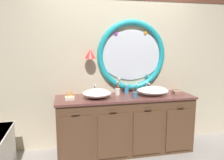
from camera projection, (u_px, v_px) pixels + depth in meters
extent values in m
plane|color=gray|center=(125.00, 159.00, 3.14)|extent=(14.00, 14.00, 0.00)
cube|color=beige|center=(116.00, 64.00, 3.50)|extent=(6.40, 0.08, 2.60)
ellipsoid|color=silver|center=(132.00, 55.00, 3.47)|extent=(1.02, 0.02, 0.78)
torus|color=teal|center=(132.00, 55.00, 3.47)|extent=(1.11, 0.09, 1.11)
cube|color=silver|center=(162.00, 58.00, 3.57)|extent=(0.05, 0.01, 0.05)
cube|color=orange|center=(145.00, 33.00, 3.45)|extent=(0.05, 0.01, 0.05)
cube|color=purple|center=(116.00, 33.00, 3.35)|extent=(0.05, 0.01, 0.05)
cube|color=#2866B7|center=(100.00, 57.00, 3.36)|extent=(0.05, 0.01, 0.05)
cube|color=silver|center=(119.00, 78.00, 3.48)|extent=(0.05, 0.01, 0.05)
cube|color=teal|center=(147.00, 76.00, 3.57)|extent=(0.05, 0.01, 0.05)
cylinder|color=#4C3823|center=(90.00, 52.00, 3.30)|extent=(0.02, 0.09, 0.02)
cone|color=red|center=(90.00, 54.00, 3.26)|extent=(0.17, 0.17, 0.14)
cube|color=brown|center=(125.00, 124.00, 3.34)|extent=(1.99, 0.58, 0.82)
cube|color=brown|center=(125.00, 97.00, 3.27)|extent=(2.03, 0.62, 0.03)
cube|color=brown|center=(120.00, 98.00, 3.55)|extent=(1.99, 0.02, 0.11)
cube|color=brown|center=(76.00, 140.00, 2.90)|extent=(0.42, 0.02, 0.62)
cylinder|color=#422D1E|center=(75.00, 114.00, 2.83)|extent=(0.10, 0.01, 0.01)
cube|color=brown|center=(113.00, 136.00, 3.01)|extent=(0.42, 0.02, 0.62)
cylinder|color=#422D1E|center=(113.00, 112.00, 2.94)|extent=(0.10, 0.01, 0.01)
cube|color=brown|center=(147.00, 133.00, 3.11)|extent=(0.42, 0.02, 0.62)
cylinder|color=#422D1E|center=(148.00, 109.00, 3.04)|extent=(0.10, 0.01, 0.01)
cube|color=brown|center=(180.00, 130.00, 3.21)|extent=(0.42, 0.02, 0.62)
cylinder|color=#422D1E|center=(181.00, 107.00, 3.14)|extent=(0.10, 0.01, 0.01)
ellipsoid|color=white|center=(97.00, 93.00, 3.14)|extent=(0.39, 0.33, 0.13)
torus|color=white|center=(97.00, 93.00, 3.14)|extent=(0.41, 0.41, 0.02)
cylinder|color=silver|center=(97.00, 93.00, 3.14)|extent=(0.03, 0.03, 0.01)
ellipsoid|color=white|center=(153.00, 91.00, 3.32)|extent=(0.45, 0.32, 0.14)
torus|color=white|center=(153.00, 90.00, 3.31)|extent=(0.47, 0.47, 0.02)
cylinder|color=silver|center=(153.00, 90.00, 3.31)|extent=(0.03, 0.03, 0.01)
cylinder|color=silver|center=(95.00, 94.00, 3.39)|extent=(0.05, 0.05, 0.02)
cylinder|color=silver|center=(95.00, 89.00, 3.37)|extent=(0.02, 0.02, 0.13)
sphere|color=silver|center=(95.00, 85.00, 3.36)|extent=(0.03, 0.03, 0.03)
cylinder|color=silver|center=(95.00, 85.00, 3.31)|extent=(0.02, 0.11, 0.02)
cylinder|color=silver|center=(90.00, 93.00, 3.37)|extent=(0.04, 0.04, 0.06)
cylinder|color=silver|center=(100.00, 92.00, 3.40)|extent=(0.04, 0.04, 0.06)
cube|color=silver|center=(89.00, 90.00, 3.36)|extent=(0.05, 0.01, 0.01)
cube|color=silver|center=(100.00, 90.00, 3.39)|extent=(0.05, 0.01, 0.01)
cylinder|color=silver|center=(147.00, 91.00, 3.56)|extent=(0.05, 0.05, 0.02)
cylinder|color=silver|center=(147.00, 87.00, 3.55)|extent=(0.02, 0.02, 0.13)
sphere|color=silver|center=(147.00, 83.00, 3.54)|extent=(0.03, 0.03, 0.03)
cylinder|color=silver|center=(148.00, 83.00, 3.49)|extent=(0.02, 0.11, 0.02)
cylinder|color=silver|center=(142.00, 90.00, 3.54)|extent=(0.04, 0.04, 0.06)
cylinder|color=silver|center=(151.00, 90.00, 3.57)|extent=(0.04, 0.04, 0.06)
cube|color=silver|center=(142.00, 88.00, 3.54)|extent=(0.05, 0.01, 0.01)
cube|color=silver|center=(151.00, 88.00, 3.57)|extent=(0.05, 0.01, 0.01)
cylinder|color=white|center=(118.00, 92.00, 3.35)|extent=(0.08, 0.08, 0.09)
torus|color=white|center=(118.00, 89.00, 3.35)|extent=(0.09, 0.09, 0.01)
cylinder|color=orange|center=(118.00, 88.00, 3.35)|extent=(0.02, 0.04, 0.19)
cube|color=white|center=(118.00, 81.00, 3.33)|extent=(0.02, 0.02, 0.03)
cylinder|color=orange|center=(117.00, 89.00, 3.36)|extent=(0.03, 0.01, 0.16)
cube|color=white|center=(117.00, 83.00, 3.34)|extent=(0.02, 0.02, 0.02)
cylinder|color=#E0383D|center=(117.00, 88.00, 3.33)|extent=(0.03, 0.02, 0.18)
cube|color=white|center=(117.00, 82.00, 3.32)|extent=(0.02, 0.02, 0.02)
cylinder|color=slate|center=(135.00, 95.00, 3.14)|extent=(0.08, 0.08, 0.08)
torus|color=slate|center=(135.00, 92.00, 3.14)|extent=(0.08, 0.08, 0.01)
cylinder|color=#19ADB2|center=(136.00, 91.00, 3.13)|extent=(0.02, 0.02, 0.18)
cube|color=white|center=(137.00, 84.00, 3.12)|extent=(0.02, 0.02, 0.02)
cylinder|color=#E0383D|center=(134.00, 91.00, 3.13)|extent=(0.03, 0.02, 0.17)
cube|color=white|center=(134.00, 85.00, 3.11)|extent=(0.02, 0.02, 0.02)
cylinder|color=#388EBC|center=(127.00, 89.00, 3.45)|extent=(0.07, 0.07, 0.12)
cylinder|color=silver|center=(127.00, 85.00, 3.44)|extent=(0.04, 0.04, 0.02)
cylinder|color=silver|center=(127.00, 84.00, 3.42)|extent=(0.01, 0.04, 0.01)
cube|color=#936B56|center=(178.00, 93.00, 3.40)|extent=(0.16, 0.13, 0.02)
cube|color=#936B56|center=(178.00, 92.00, 3.40)|extent=(0.15, 0.13, 0.02)
cube|color=beige|center=(70.00, 98.00, 3.06)|extent=(0.12, 0.12, 0.04)
cylinder|color=orange|center=(68.00, 95.00, 3.04)|extent=(0.02, 0.02, 0.06)
cylinder|color=orange|center=(72.00, 94.00, 3.05)|extent=(0.02, 0.02, 0.07)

